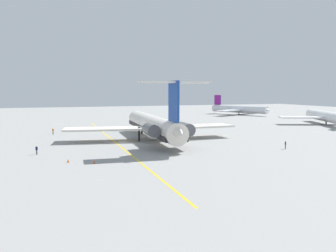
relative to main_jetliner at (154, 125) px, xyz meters
name	(u,v)px	position (x,y,z in m)	size (l,w,h in m)	color
ground	(122,142)	(-0.01, -7.59, -3.76)	(362.05, 362.05, 0.00)	gray
main_jetliner	(154,125)	(0.00, 0.00, 0.00)	(47.34, 41.94, 13.78)	silver
airliner_far_left	(240,109)	(-71.32, 66.86, -0.97)	(29.75, 30.07, 9.45)	silver
airliner_mid_left	(325,116)	(-18.74, 69.15, -0.90)	(31.34, 31.53, 9.72)	white
ground_crew_near_nose	(37,149)	(10.33, -26.26, -2.68)	(0.27, 0.41, 1.70)	black
ground_crew_near_tail	(53,130)	(-20.41, -22.02, -2.62)	(0.29, 0.44, 1.80)	black
ground_crew_portside	(285,144)	(20.85, 21.61, -2.69)	(0.27, 0.40, 1.68)	black
safety_cone_nose	(94,162)	(22.33, -17.42, -3.48)	(0.40, 0.40, 0.55)	#EA590F
safety_cone_wingtip	(68,161)	(20.04, -21.36, -3.48)	(0.40, 0.40, 0.55)	#EA590F
safety_cone_tail	(75,130)	(-28.58, -15.32, -3.48)	(0.40, 0.40, 0.55)	#EA590F
taxiway_centreline	(115,142)	(-1.32, -9.15, -3.75)	(100.54, 0.36, 0.01)	gold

